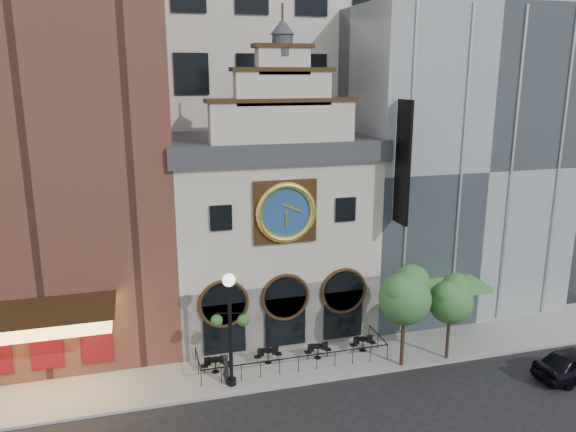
% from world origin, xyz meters
% --- Properties ---
extents(ground, '(120.00, 120.00, 0.00)m').
position_xyz_m(ground, '(0.00, 0.00, 0.00)').
color(ground, black).
rests_on(ground, ground).
extents(sidewalk, '(44.00, 5.00, 0.15)m').
position_xyz_m(sidewalk, '(0.00, 2.50, 0.07)').
color(sidewalk, gray).
rests_on(sidewalk, ground).
extents(clock_building, '(12.60, 8.78, 18.65)m').
position_xyz_m(clock_building, '(0.00, 7.82, 6.69)').
color(clock_building, '#605E5B').
rests_on(clock_building, ground).
extents(theater_building, '(14.00, 15.60, 25.00)m').
position_xyz_m(theater_building, '(-13.00, 9.96, 12.60)').
color(theater_building, '#573024').
rests_on(theater_building, ground).
extents(retail_building, '(14.00, 14.40, 20.00)m').
position_xyz_m(retail_building, '(12.99, 9.99, 10.14)').
color(retail_building, gray).
rests_on(retail_building, ground).
extents(office_tower, '(20.00, 16.00, 40.00)m').
position_xyz_m(office_tower, '(0.00, 20.00, 20.00)').
color(office_tower, silver).
rests_on(office_tower, ground).
extents(cafe_railing, '(10.60, 2.60, 0.90)m').
position_xyz_m(cafe_railing, '(0.00, 2.50, 0.60)').
color(cafe_railing, black).
rests_on(cafe_railing, sidewalk).
extents(bistro_0, '(1.58, 0.68, 0.90)m').
position_xyz_m(bistro_0, '(-4.38, 2.40, 0.61)').
color(bistro_0, black).
rests_on(bistro_0, sidewalk).
extents(bistro_1, '(1.58, 0.68, 0.90)m').
position_xyz_m(bistro_1, '(-1.37, 2.64, 0.61)').
color(bistro_1, black).
rests_on(bistro_1, sidewalk).
extents(bistro_2, '(1.58, 0.68, 0.90)m').
position_xyz_m(bistro_2, '(1.51, 2.38, 0.61)').
color(bistro_2, black).
rests_on(bistro_2, sidewalk).
extents(bistro_3, '(1.58, 0.68, 0.90)m').
position_xyz_m(bistro_3, '(4.35, 2.51, 0.61)').
color(bistro_3, black).
rests_on(bistro_3, sidewalk).
extents(car_right, '(5.07, 2.50, 1.66)m').
position_xyz_m(car_right, '(14.36, -3.11, 0.83)').
color(car_right, black).
rests_on(car_right, ground).
extents(pedestrian, '(0.40, 0.60, 1.64)m').
position_xyz_m(pedestrian, '(-3.98, 1.13, 0.97)').
color(pedestrian, black).
rests_on(pedestrian, sidewalk).
extents(lamppost, '(1.93, 0.97, 6.18)m').
position_xyz_m(lamppost, '(-3.75, 0.91, 3.97)').
color(lamppost, black).
rests_on(lamppost, sidewalk).
extents(tree_left, '(2.98, 2.87, 5.73)m').
position_xyz_m(tree_left, '(5.84, 0.44, 4.35)').
color(tree_left, '#382619').
rests_on(tree_left, sidewalk).
extents(tree_right, '(2.58, 2.49, 4.97)m').
position_xyz_m(tree_right, '(8.70, 0.47, 3.80)').
color(tree_right, '#382619').
rests_on(tree_right, sidewalk).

